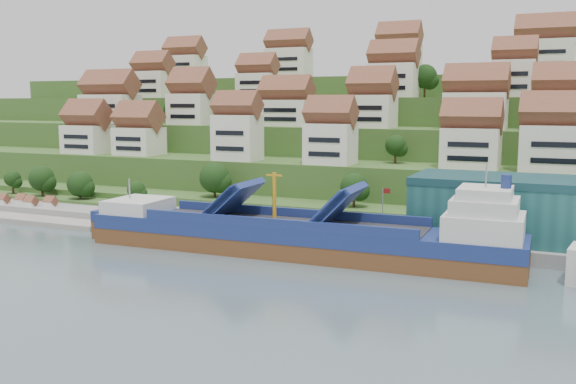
% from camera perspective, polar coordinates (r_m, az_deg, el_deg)
% --- Properties ---
extents(ground, '(300.00, 300.00, 0.00)m').
position_cam_1_polar(ground, '(103.49, -2.88, -5.41)').
color(ground, slate).
rests_on(ground, ground).
extents(quay, '(180.00, 14.00, 2.20)m').
position_cam_1_polar(quay, '(110.26, 10.05, -4.10)').
color(quay, gray).
rests_on(quay, ground).
extents(pebble_beach, '(45.00, 20.00, 1.00)m').
position_cam_1_polar(pebble_beach, '(147.05, -21.27, -1.72)').
color(pebble_beach, gray).
rests_on(pebble_beach, ground).
extents(hillside, '(260.00, 128.00, 31.00)m').
position_cam_1_polar(hillside, '(199.05, 10.68, 4.07)').
color(hillside, '#2D4C1E').
rests_on(hillside, ground).
extents(hillside_village, '(154.44, 63.52, 28.61)m').
position_cam_1_polar(hillside_village, '(155.91, 7.74, 8.00)').
color(hillside_village, silver).
rests_on(hillside_village, ground).
extents(hillside_trees, '(140.86, 62.47, 29.96)m').
position_cam_1_polar(hillside_trees, '(144.65, 2.97, 5.18)').
color(hillside_trees, '#193913').
rests_on(hillside_trees, ground).
extents(flagpole, '(1.28, 0.16, 8.00)m').
position_cam_1_polar(flagpole, '(104.88, 8.47, -1.47)').
color(flagpole, gray).
rests_on(flagpole, quay).
extents(beach_huts, '(14.40, 3.70, 2.20)m').
position_cam_1_polar(beach_huts, '(147.36, -22.20, -1.11)').
color(beach_huts, white).
rests_on(beach_huts, pebble_beach).
extents(cargo_ship, '(69.93, 12.85, 15.34)m').
position_cam_1_polar(cargo_ship, '(100.86, 1.68, -4.01)').
color(cargo_ship, brown).
rests_on(cargo_ship, ground).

